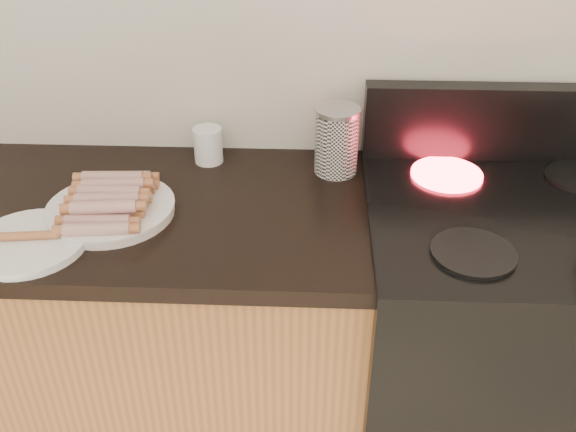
{
  "coord_description": "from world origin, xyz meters",
  "views": [
    {
      "loc": [
        0.27,
        0.4,
        1.71
      ],
      "look_at": [
        0.21,
        1.62,
        0.92
      ],
      "focal_mm": 40.0,
      "sensor_mm": 36.0,
      "label": 1
    }
  ],
  "objects_px": {
    "side_plate": "(29,243)",
    "mug": "(208,145)",
    "stove": "(498,355)",
    "main_plate": "(111,211)",
    "canister": "(337,140)"
  },
  "relations": [
    {
      "from": "canister",
      "to": "main_plate",
      "type": "bearing_deg",
      "value": -156.21
    },
    {
      "from": "side_plate",
      "to": "mug",
      "type": "height_order",
      "value": "mug"
    },
    {
      "from": "side_plate",
      "to": "canister",
      "type": "bearing_deg",
      "value": 28.74
    },
    {
      "from": "canister",
      "to": "mug",
      "type": "distance_m",
      "value": 0.34
    },
    {
      "from": "stove",
      "to": "main_plate",
      "type": "relative_size",
      "value": 3.11
    },
    {
      "from": "main_plate",
      "to": "mug",
      "type": "height_order",
      "value": "mug"
    },
    {
      "from": "main_plate",
      "to": "canister",
      "type": "xyz_separation_m",
      "value": [
        0.53,
        0.23,
        0.08
      ]
    },
    {
      "from": "main_plate",
      "to": "mug",
      "type": "distance_m",
      "value": 0.34
    },
    {
      "from": "canister",
      "to": "mug",
      "type": "xyz_separation_m",
      "value": [
        -0.34,
        0.04,
        -0.04
      ]
    },
    {
      "from": "stove",
      "to": "main_plate",
      "type": "distance_m",
      "value": 1.08
    },
    {
      "from": "stove",
      "to": "canister",
      "type": "height_order",
      "value": "canister"
    },
    {
      "from": "stove",
      "to": "mug",
      "type": "distance_m",
      "value": 0.96
    },
    {
      "from": "stove",
      "to": "mug",
      "type": "xyz_separation_m",
      "value": [
        -0.79,
        0.24,
        0.49
      ]
    },
    {
      "from": "main_plate",
      "to": "canister",
      "type": "relative_size",
      "value": 1.66
    },
    {
      "from": "main_plate",
      "to": "canister",
      "type": "distance_m",
      "value": 0.58
    }
  ]
}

